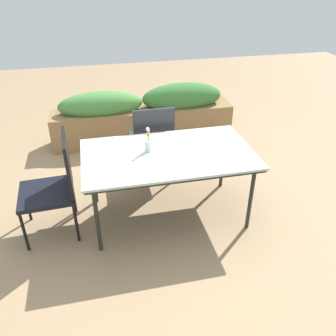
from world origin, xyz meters
name	(u,v)px	position (x,y,z in m)	size (l,w,h in m)	color
ground_plane	(159,209)	(0.00, 0.00, 0.00)	(12.00, 12.00, 0.00)	#9E7F5B
dining_table	(168,157)	(0.08, -0.10, 0.68)	(1.61, 0.93, 0.72)	silver
chair_end_left	(55,183)	(-0.98, -0.09, 0.53)	(0.52, 0.52, 0.98)	black
chair_far_side	(152,137)	(0.06, 0.63, 0.54)	(0.48, 0.48, 0.93)	#26282B
flower_vase	(148,143)	(-0.10, -0.02, 0.81)	(0.06, 0.07, 0.25)	silver
planter_box	(144,115)	(0.13, 1.69, 0.38)	(2.54, 0.46, 0.80)	olive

